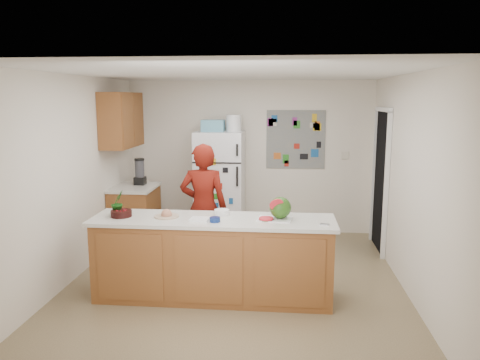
# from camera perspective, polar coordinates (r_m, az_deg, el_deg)

# --- Properties ---
(floor) EXTENTS (4.00, 4.50, 0.02)m
(floor) POSITION_cam_1_polar(r_m,az_deg,el_deg) (5.89, -0.53, -12.28)
(floor) COLOR brown
(floor) RESTS_ON ground
(wall_back) EXTENTS (4.00, 0.02, 2.50)m
(wall_back) POSITION_cam_1_polar(r_m,az_deg,el_deg) (7.76, 1.20, 2.81)
(wall_back) COLOR beige
(wall_back) RESTS_ON ground
(wall_left) EXTENTS (0.02, 4.50, 2.50)m
(wall_left) POSITION_cam_1_polar(r_m,az_deg,el_deg) (6.08, -19.74, 0.20)
(wall_left) COLOR beige
(wall_left) RESTS_ON ground
(wall_right) EXTENTS (0.02, 4.50, 2.50)m
(wall_right) POSITION_cam_1_polar(r_m,az_deg,el_deg) (5.69, 20.01, -0.46)
(wall_right) COLOR beige
(wall_right) RESTS_ON ground
(ceiling) EXTENTS (4.00, 4.50, 0.02)m
(ceiling) POSITION_cam_1_polar(r_m,az_deg,el_deg) (5.46, -0.57, 13.01)
(ceiling) COLOR white
(ceiling) RESTS_ON wall_back
(doorway) EXTENTS (0.03, 0.85, 2.04)m
(doorway) POSITION_cam_1_polar(r_m,az_deg,el_deg) (7.12, 16.83, -0.16)
(doorway) COLOR black
(doorway) RESTS_ON ground
(peninsula_base) EXTENTS (2.60, 0.62, 0.88)m
(peninsula_base) POSITION_cam_1_polar(r_m,az_deg,el_deg) (5.29, -3.30, -9.72)
(peninsula_base) COLOR brown
(peninsula_base) RESTS_ON floor
(peninsula_top) EXTENTS (2.68, 0.70, 0.04)m
(peninsula_top) POSITION_cam_1_polar(r_m,az_deg,el_deg) (5.15, -3.35, -4.90)
(peninsula_top) COLOR silver
(peninsula_top) RESTS_ON peninsula_base
(side_counter_base) EXTENTS (0.60, 0.80, 0.86)m
(side_counter_base) POSITION_cam_1_polar(r_m,az_deg,el_deg) (7.36, -12.65, -4.34)
(side_counter_base) COLOR brown
(side_counter_base) RESTS_ON floor
(side_counter_top) EXTENTS (0.64, 0.84, 0.04)m
(side_counter_top) POSITION_cam_1_polar(r_m,az_deg,el_deg) (7.26, -12.78, -0.90)
(side_counter_top) COLOR silver
(side_counter_top) RESTS_ON side_counter_base
(upper_cabinets) EXTENTS (0.35, 1.00, 0.80)m
(upper_cabinets) POSITION_cam_1_polar(r_m,az_deg,el_deg) (7.14, -14.22, 7.11)
(upper_cabinets) COLOR brown
(upper_cabinets) RESTS_ON wall_left
(refrigerator) EXTENTS (0.75, 0.70, 1.70)m
(refrigerator) POSITION_cam_1_polar(r_m,az_deg,el_deg) (7.50, -2.46, -0.55)
(refrigerator) COLOR silver
(refrigerator) RESTS_ON floor
(fridge_top_bin) EXTENTS (0.35, 0.28, 0.18)m
(fridge_top_bin) POSITION_cam_1_polar(r_m,az_deg,el_deg) (7.40, -3.29, 6.64)
(fridge_top_bin) COLOR #5999B2
(fridge_top_bin) RESTS_ON refrigerator
(photo_collage) EXTENTS (0.95, 0.01, 0.95)m
(photo_collage) POSITION_cam_1_polar(r_m,az_deg,el_deg) (7.69, 6.80, 4.92)
(photo_collage) COLOR slate
(photo_collage) RESTS_ON wall_back
(person) EXTENTS (0.63, 0.43, 1.66)m
(person) POSITION_cam_1_polar(r_m,az_deg,el_deg) (6.03, -4.46, -3.39)
(person) COLOR #60110A
(person) RESTS_ON floor
(blender_appliance) EXTENTS (0.14, 0.14, 0.38)m
(blender_appliance) POSITION_cam_1_polar(r_m,az_deg,el_deg) (7.35, -12.12, 0.91)
(blender_appliance) COLOR black
(blender_appliance) RESTS_ON side_counter_top
(cutting_board) EXTENTS (0.39, 0.31, 0.01)m
(cutting_board) POSITION_cam_1_polar(r_m,az_deg,el_deg) (5.10, 4.24, -4.77)
(cutting_board) COLOR white
(cutting_board) RESTS_ON peninsula_top
(watermelon) EXTENTS (0.23, 0.23, 0.23)m
(watermelon) POSITION_cam_1_polar(r_m,az_deg,el_deg) (5.09, 4.94, -3.39)
(watermelon) COLOR #1B5A14
(watermelon) RESTS_ON cutting_board
(watermelon_slice) EXTENTS (0.15, 0.15, 0.02)m
(watermelon_slice) POSITION_cam_1_polar(r_m,az_deg,el_deg) (5.05, 3.20, -4.71)
(watermelon_slice) COLOR red
(watermelon_slice) RESTS_ON cutting_board
(cherry_bowl) EXTENTS (0.26, 0.26, 0.07)m
(cherry_bowl) POSITION_cam_1_polar(r_m,az_deg,el_deg) (5.37, -14.27, -3.97)
(cherry_bowl) COLOR black
(cherry_bowl) RESTS_ON peninsula_top
(white_bowl) EXTENTS (0.18, 0.18, 0.06)m
(white_bowl) POSITION_cam_1_polar(r_m,az_deg,el_deg) (5.29, -2.22, -3.95)
(white_bowl) COLOR white
(white_bowl) RESTS_ON peninsula_top
(cobalt_bowl) EXTENTS (0.13, 0.13, 0.05)m
(cobalt_bowl) POSITION_cam_1_polar(r_m,az_deg,el_deg) (5.00, -3.08, -4.83)
(cobalt_bowl) COLOR navy
(cobalt_bowl) RESTS_ON peninsula_top
(plate) EXTENTS (0.28, 0.28, 0.02)m
(plate) POSITION_cam_1_polar(r_m,az_deg,el_deg) (5.26, -8.94, -4.39)
(plate) COLOR tan
(plate) RESTS_ON peninsula_top
(paper_towel) EXTENTS (0.21, 0.19, 0.02)m
(paper_towel) POSITION_cam_1_polar(r_m,az_deg,el_deg) (5.08, -4.93, -4.79)
(paper_towel) COLOR white
(paper_towel) RESTS_ON peninsula_top
(keys) EXTENTS (0.10, 0.07, 0.01)m
(keys) POSITION_cam_1_polar(r_m,az_deg,el_deg) (4.96, 10.27, -5.35)
(keys) COLOR gray
(keys) RESTS_ON peninsula_top
(potted_plant) EXTENTS (0.17, 0.19, 0.29)m
(potted_plant) POSITION_cam_1_polar(r_m,az_deg,el_deg) (5.43, -14.67, -2.68)
(potted_plant) COLOR #104914
(potted_plant) RESTS_ON peninsula_top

